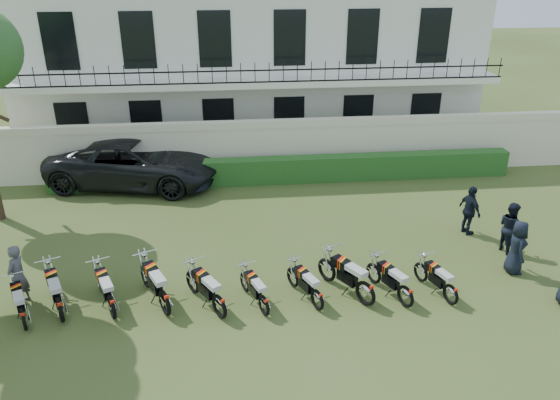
{
  "coord_description": "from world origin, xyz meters",
  "views": [
    {
      "loc": [
        -1.2,
        -12.53,
        8.39
      ],
      "look_at": [
        0.35,
        2.56,
        1.38
      ],
      "focal_mm": 35.0,
      "sensor_mm": 36.0,
      "label": 1
    }
  ],
  "objects_px": {
    "motorcycle_5": "(264,301)",
    "motorcycle_7": "(366,288)",
    "motorcycle_0": "(22,314)",
    "motorcycle_3": "(164,297)",
    "motorcycle_2": "(111,302)",
    "suv": "(134,163)",
    "officer_4": "(510,227)",
    "motorcycle_4": "(219,301)",
    "officer_5": "(470,211)",
    "officer_3": "(517,247)",
    "motorcycle_1": "(59,304)",
    "motorcycle_8": "(406,292)",
    "motorcycle_6": "(317,295)",
    "motorcycle_9": "(451,290)",
    "inspector": "(18,276)"
  },
  "relations": [
    {
      "from": "motorcycle_1",
      "to": "motorcycle_6",
      "type": "xyz_separation_m",
      "value": [
        6.34,
        -0.16,
        -0.07
      ]
    },
    {
      "from": "motorcycle_1",
      "to": "motorcycle_9",
      "type": "relative_size",
      "value": 1.15
    },
    {
      "from": "motorcycle_6",
      "to": "motorcycle_7",
      "type": "distance_m",
      "value": 1.26
    },
    {
      "from": "motorcycle_7",
      "to": "motorcycle_4",
      "type": "bearing_deg",
      "value": 149.71
    },
    {
      "from": "motorcycle_9",
      "to": "suv",
      "type": "xyz_separation_m",
      "value": [
        -9.16,
        8.91,
        0.46
      ]
    },
    {
      "from": "motorcycle_1",
      "to": "motorcycle_8",
      "type": "distance_m",
      "value": 8.61
    },
    {
      "from": "suv",
      "to": "officer_4",
      "type": "xyz_separation_m",
      "value": [
        11.94,
        -6.4,
        -0.1
      ]
    },
    {
      "from": "motorcycle_2",
      "to": "officer_4",
      "type": "height_order",
      "value": "officer_4"
    },
    {
      "from": "motorcycle_5",
      "to": "motorcycle_7",
      "type": "distance_m",
      "value": 2.62
    },
    {
      "from": "motorcycle_6",
      "to": "inspector",
      "type": "xyz_separation_m",
      "value": [
        -7.54,
        1.05,
        0.4
      ]
    },
    {
      "from": "motorcycle_0",
      "to": "motorcycle_5",
      "type": "bearing_deg",
      "value": -24.07
    },
    {
      "from": "suv",
      "to": "motorcycle_9",
      "type": "bearing_deg",
      "value": -122.76
    },
    {
      "from": "motorcycle_2",
      "to": "officer_5",
      "type": "bearing_deg",
      "value": -5.1
    },
    {
      "from": "motorcycle_2",
      "to": "motorcycle_7",
      "type": "height_order",
      "value": "motorcycle_7"
    },
    {
      "from": "motorcycle_5",
      "to": "officer_5",
      "type": "bearing_deg",
      "value": 7.1
    },
    {
      "from": "motorcycle_6",
      "to": "officer_5",
      "type": "xyz_separation_m",
      "value": [
        5.48,
        3.57,
        0.37
      ]
    },
    {
      "from": "suv",
      "to": "officer_5",
      "type": "height_order",
      "value": "suv"
    },
    {
      "from": "motorcycle_2",
      "to": "suv",
      "type": "xyz_separation_m",
      "value": [
        -0.59,
        8.63,
        0.41
      ]
    },
    {
      "from": "motorcycle_7",
      "to": "motorcycle_1",
      "type": "bearing_deg",
      "value": 146.62
    },
    {
      "from": "motorcycle_5",
      "to": "officer_5",
      "type": "xyz_separation_m",
      "value": [
        6.84,
        3.66,
        0.38
      ]
    },
    {
      "from": "motorcycle_0",
      "to": "motorcycle_3",
      "type": "xyz_separation_m",
      "value": [
        3.32,
        0.25,
        0.08
      ]
    },
    {
      "from": "officer_5",
      "to": "motorcycle_9",
      "type": "bearing_deg",
      "value": 136.96
    },
    {
      "from": "motorcycle_0",
      "to": "motorcycle_5",
      "type": "relative_size",
      "value": 1.02
    },
    {
      "from": "inspector",
      "to": "motorcycle_2",
      "type": "bearing_deg",
      "value": 85.47
    },
    {
      "from": "motorcycle_8",
      "to": "motorcycle_9",
      "type": "bearing_deg",
      "value": -24.98
    },
    {
      "from": "motorcycle_4",
      "to": "motorcycle_9",
      "type": "distance_m",
      "value": 5.92
    },
    {
      "from": "motorcycle_5",
      "to": "motorcycle_9",
      "type": "relative_size",
      "value": 0.99
    },
    {
      "from": "motorcycle_0",
      "to": "motorcycle_3",
      "type": "relative_size",
      "value": 0.85
    },
    {
      "from": "motorcycle_6",
      "to": "officer_3",
      "type": "bearing_deg",
      "value": -11.89
    },
    {
      "from": "motorcycle_8",
      "to": "motorcycle_9",
      "type": "xyz_separation_m",
      "value": [
        1.19,
        -0.01,
        -0.03
      ]
    },
    {
      "from": "motorcycle_0",
      "to": "officer_3",
      "type": "xyz_separation_m",
      "value": [
        12.98,
        1.31,
        0.34
      ]
    },
    {
      "from": "motorcycle_8",
      "to": "officer_4",
      "type": "height_order",
      "value": "officer_4"
    },
    {
      "from": "motorcycle_3",
      "to": "officer_4",
      "type": "distance_m",
      "value": 10.3
    },
    {
      "from": "motorcycle_7",
      "to": "motorcycle_3",
      "type": "bearing_deg",
      "value": 146.15
    },
    {
      "from": "motorcycle_6",
      "to": "motorcycle_7",
      "type": "bearing_deg",
      "value": -20.87
    },
    {
      "from": "motorcycle_6",
      "to": "officer_4",
      "type": "relative_size",
      "value": 1.04
    },
    {
      "from": "motorcycle_0",
      "to": "motorcycle_5",
      "type": "distance_m",
      "value": 5.78
    },
    {
      "from": "motorcycle_2",
      "to": "motorcycle_7",
      "type": "bearing_deg",
      "value": -23.83
    },
    {
      "from": "suv",
      "to": "officer_3",
      "type": "relative_size",
      "value": 4.07
    },
    {
      "from": "motorcycle_7",
      "to": "officer_4",
      "type": "distance_m",
      "value": 5.51
    },
    {
      "from": "motorcycle_0",
      "to": "officer_5",
      "type": "distance_m",
      "value": 13.14
    },
    {
      "from": "motorcycle_2",
      "to": "inspector",
      "type": "bearing_deg",
      "value": 137.13
    },
    {
      "from": "officer_3",
      "to": "motorcycle_2",
      "type": "bearing_deg",
      "value": 105.45
    },
    {
      "from": "motorcycle_3",
      "to": "motorcycle_5",
      "type": "height_order",
      "value": "motorcycle_3"
    },
    {
      "from": "motorcycle_4",
      "to": "motorcycle_7",
      "type": "distance_m",
      "value": 3.72
    },
    {
      "from": "motorcycle_9",
      "to": "motorcycle_2",
      "type": "bearing_deg",
      "value": 158.18
    },
    {
      "from": "motorcycle_0",
      "to": "motorcycle_4",
      "type": "height_order",
      "value": "motorcycle_4"
    },
    {
      "from": "motorcycle_4",
      "to": "motorcycle_1",
      "type": "bearing_deg",
      "value": 145.25
    },
    {
      "from": "motorcycle_7",
      "to": "motorcycle_5",
      "type": "bearing_deg",
      "value": 150.75
    },
    {
      "from": "motorcycle_6",
      "to": "inspector",
      "type": "bearing_deg",
      "value": 148.3
    }
  ]
}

